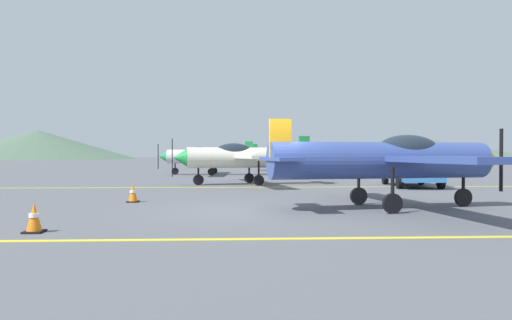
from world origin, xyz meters
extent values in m
plane|color=#54565B|center=(0.00, 0.00, 0.00)|extent=(400.00, 400.00, 0.00)
cube|color=yellow|center=(0.00, -3.98, 0.01)|extent=(80.00, 0.16, 0.01)
cube|color=yellow|center=(0.00, 8.41, 0.01)|extent=(80.00, 0.16, 0.01)
cylinder|color=#33478C|center=(3.41, 0.33, 1.37)|extent=(6.51, 1.98, 1.04)
cone|color=#F2A519|center=(6.92, 0.85, 1.37)|extent=(0.78, 0.97, 0.88)
cube|color=black|center=(7.29, 0.91, 1.37)|extent=(0.05, 0.12, 1.89)
ellipsoid|color=#1E2833|center=(4.25, 0.45, 1.68)|extent=(2.00, 1.12, 0.85)
cube|color=#33478C|center=(3.79, 0.38, 1.42)|extent=(2.26, 8.38, 0.15)
cube|color=#33478C|center=(0.52, -0.11, 1.42)|extent=(1.02, 2.53, 0.09)
cube|color=#F2A519|center=(0.52, -0.11, 1.94)|extent=(0.61, 0.20, 1.13)
cylinder|color=black|center=(6.03, 0.72, 0.74)|extent=(0.09, 0.09, 0.95)
cylinder|color=black|center=(6.03, 0.72, 0.26)|extent=(0.54, 0.19, 0.53)
cylinder|color=black|center=(3.38, -0.73, 0.74)|extent=(0.09, 0.09, 0.95)
cylinder|color=black|center=(3.38, -0.73, 0.26)|extent=(0.54, 0.19, 0.53)
cylinder|color=black|center=(3.07, 1.33, 0.74)|extent=(0.09, 0.09, 0.95)
cylinder|color=black|center=(3.07, 1.33, 0.26)|extent=(0.54, 0.19, 0.53)
cylinder|color=silver|center=(0.03, 10.44, 1.37)|extent=(6.51, 2.28, 1.04)
cone|color=#1E8C3F|center=(-3.45, 9.75, 1.37)|extent=(0.82, 1.00, 0.88)
cube|color=black|center=(-3.82, 9.67, 1.37)|extent=(0.06, 0.12, 1.89)
ellipsoid|color=#1E2833|center=(-0.80, 10.27, 1.68)|extent=(2.02, 1.20, 0.85)
cube|color=silver|center=(-0.34, 10.37, 1.42)|extent=(2.65, 8.36, 0.15)
cube|color=silver|center=(2.90, 11.02, 1.42)|extent=(1.13, 2.54, 0.09)
cube|color=#1E8C3F|center=(2.90, 11.02, 1.94)|extent=(0.61, 0.23, 1.13)
cylinder|color=black|center=(-2.57, 9.92, 0.74)|extent=(0.09, 0.09, 0.95)
cylinder|color=black|center=(-2.57, 9.92, 0.26)|extent=(0.54, 0.21, 0.53)
cylinder|color=black|center=(0.01, 11.50, 0.74)|extent=(0.09, 0.09, 0.95)
cylinder|color=black|center=(0.01, 11.50, 0.26)|extent=(0.54, 0.21, 0.53)
cylinder|color=black|center=(0.42, 9.46, 0.74)|extent=(0.09, 0.09, 0.95)
cylinder|color=black|center=(0.42, 9.46, 0.26)|extent=(0.54, 0.21, 0.53)
cylinder|color=silver|center=(-2.65, 21.07, 1.37)|extent=(6.47, 1.33, 1.04)
cone|color=#1E8C3F|center=(-6.19, 21.23, 1.37)|extent=(0.70, 0.91, 0.88)
cube|color=black|center=(-6.57, 21.24, 1.37)|extent=(0.04, 0.11, 1.89)
ellipsoid|color=#1E2833|center=(-3.50, 21.11, 1.68)|extent=(1.93, 0.93, 0.85)
cube|color=silver|center=(-3.03, 21.08, 1.42)|extent=(1.41, 8.35, 0.15)
cube|color=silver|center=(0.28, 20.94, 1.42)|extent=(0.77, 2.48, 0.09)
cube|color=#1E8C3F|center=(0.28, 20.94, 1.94)|extent=(0.60, 0.14, 1.13)
cylinder|color=black|center=(-5.29, 21.19, 0.74)|extent=(0.09, 0.09, 0.95)
cylinder|color=black|center=(-5.29, 21.19, 0.26)|extent=(0.53, 0.14, 0.53)
cylinder|color=black|center=(-2.41, 22.10, 0.74)|extent=(0.09, 0.09, 0.95)
cylinder|color=black|center=(-2.41, 22.10, 0.26)|extent=(0.53, 0.14, 0.53)
cylinder|color=black|center=(-2.51, 20.02, 0.74)|extent=(0.09, 0.09, 0.95)
cylinder|color=black|center=(-2.51, 20.02, 0.26)|extent=(0.53, 0.14, 0.53)
cylinder|color=silver|center=(3.91, 29.61, 1.37)|extent=(6.51, 2.05, 1.04)
cone|color=#1E8C3F|center=(7.41, 30.18, 1.37)|extent=(0.79, 0.98, 0.88)
cube|color=black|center=(7.78, 30.24, 1.37)|extent=(0.06, 0.12, 1.89)
ellipsoid|color=#1E2833|center=(4.75, 29.75, 1.68)|extent=(2.00, 1.14, 0.85)
cube|color=silver|center=(4.28, 29.67, 1.42)|extent=(2.35, 8.38, 0.15)
cube|color=silver|center=(1.02, 29.15, 1.42)|extent=(1.05, 2.53, 0.09)
cube|color=#1E8C3F|center=(1.02, 29.15, 1.94)|extent=(0.61, 0.21, 1.13)
cylinder|color=black|center=(6.52, 30.04, 0.74)|extent=(0.09, 0.09, 0.95)
cylinder|color=black|center=(6.52, 30.04, 0.26)|extent=(0.54, 0.20, 0.53)
cylinder|color=black|center=(3.89, 28.56, 0.74)|extent=(0.09, 0.09, 0.95)
cylinder|color=black|center=(3.89, 28.56, 0.26)|extent=(0.54, 0.20, 0.53)
cylinder|color=black|center=(3.56, 30.61, 0.74)|extent=(0.09, 0.09, 0.95)
cylinder|color=black|center=(3.56, 30.61, 0.26)|extent=(0.54, 0.20, 0.53)
cube|color=#3372BF|center=(7.68, 8.61, 0.70)|extent=(2.27, 4.47, 0.75)
cube|color=black|center=(7.69, 8.76, 1.35)|extent=(1.84, 2.57, 0.55)
cylinder|color=black|center=(6.63, 7.30, 0.32)|extent=(0.29, 0.66, 0.64)
cylinder|color=black|center=(8.41, 7.10, 0.32)|extent=(0.29, 0.66, 0.64)
cylinder|color=black|center=(6.94, 10.12, 0.32)|extent=(0.29, 0.66, 0.64)
cylinder|color=black|center=(8.73, 9.92, 0.32)|extent=(0.29, 0.66, 0.64)
cube|color=black|center=(-4.65, -3.10, 0.02)|extent=(0.36, 0.36, 0.04)
cone|color=orange|center=(-4.65, -3.10, 0.32)|extent=(0.29, 0.29, 0.55)
cylinder|color=white|center=(-4.65, -3.10, 0.34)|extent=(0.20, 0.20, 0.08)
cube|color=black|center=(-4.00, 2.32, 0.02)|extent=(0.36, 0.36, 0.04)
cone|color=orange|center=(-4.00, 2.32, 0.32)|extent=(0.29, 0.29, 0.55)
cylinder|color=white|center=(-4.00, 2.32, 0.34)|extent=(0.20, 0.20, 0.08)
cone|color=#4C6651|center=(-62.57, 126.99, 4.52)|extent=(59.70, 59.70, 9.04)
cone|color=#4C6651|center=(62.40, 148.51, 4.25)|extent=(89.71, 89.71, 8.49)
camera|label=1|loc=(-0.67, -11.85, 1.55)|focal=30.60mm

